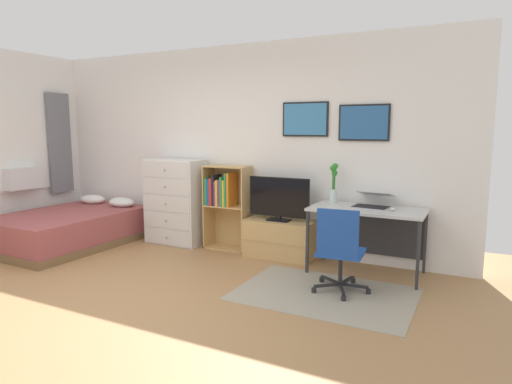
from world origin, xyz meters
TOP-DOWN VIEW (x-y plane):
  - ground_plane at (0.00, 0.00)m, footprint 7.20×7.20m
  - wall_back_with_posters at (0.02, 2.43)m, footprint 6.12×0.09m
  - area_rug at (1.68, 1.22)m, footprint 1.70×1.20m
  - bed at (-2.11, 1.40)m, footprint 1.43×1.98m
  - dresser at (-0.83, 2.15)m, footprint 0.82×0.46m
  - bookshelf at (-0.07, 2.22)m, footprint 0.61×0.30m
  - tv_stand at (0.76, 2.17)m, footprint 0.86×0.41m
  - television at (0.76, 2.15)m, footprint 0.80×0.16m
  - desk at (1.88, 2.13)m, footprint 1.23×0.65m
  - office_chair at (1.79, 1.30)m, footprint 0.57×0.58m
  - laptop at (1.91, 2.17)m, footprint 0.44×0.47m
  - computer_mouse at (2.15, 2.03)m, footprint 0.06×0.10m
  - bamboo_vase at (1.43, 2.24)m, footprint 0.10×0.10m

SIDE VIEW (x-z plane):
  - ground_plane at x=0.00m, z-range 0.00..0.00m
  - area_rug at x=1.68m, z-range 0.00..0.01m
  - bed at x=-2.11m, z-range -0.06..0.53m
  - tv_stand at x=0.76m, z-range 0.00..0.47m
  - office_chair at x=1.79m, z-range 0.03..0.89m
  - dresser at x=-0.83m, z-range 0.00..1.18m
  - desk at x=1.88m, z-range 0.24..0.98m
  - bookshelf at x=-0.07m, z-range 0.11..1.23m
  - television at x=0.76m, z-range 0.47..1.02m
  - computer_mouse at x=2.15m, z-range 0.74..0.77m
  - laptop at x=1.91m, z-range 0.72..0.89m
  - bamboo_vase at x=1.43m, z-range 0.77..1.24m
  - wall_back_with_posters at x=0.02m, z-range 0.00..2.70m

